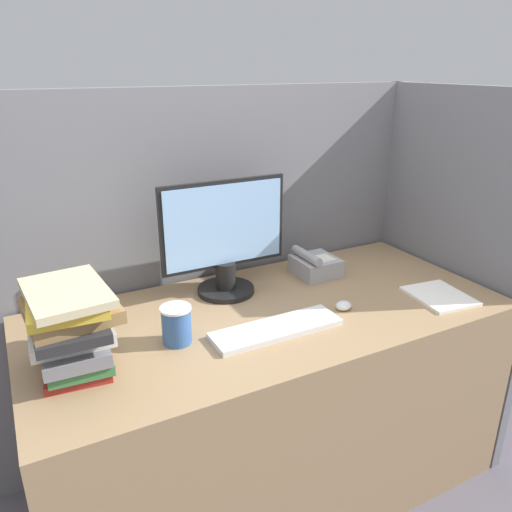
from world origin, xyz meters
name	(u,v)px	position (x,y,z in m)	size (l,w,h in m)	color
cubicle_panel_rear	(222,273)	(0.00, 0.82, 0.76)	(2.10, 0.04, 1.53)	slate
cubicle_panel_right	(443,267)	(0.89, 0.42, 0.76)	(0.04, 0.84, 1.53)	slate
desk	(270,400)	(0.00, 0.39, 0.39)	(1.70, 0.78, 0.78)	#937551
monitor	(225,243)	(-0.08, 0.61, 0.98)	(0.49, 0.22, 0.44)	black
keyboard	(276,329)	(-0.06, 0.25, 0.79)	(0.44, 0.13, 0.02)	silver
mouse	(343,306)	(0.24, 0.28, 0.79)	(0.06, 0.05, 0.03)	silver
coffee_cup	(177,325)	(-0.37, 0.34, 0.84)	(0.10, 0.10, 0.12)	#335999
book_stack	(71,326)	(-0.67, 0.34, 0.91)	(0.26, 0.31, 0.25)	maroon
desk_telephone	(315,265)	(0.32, 0.59, 0.82)	(0.17, 0.18, 0.11)	#99999E
paper_pile	(439,296)	(0.62, 0.19, 0.78)	(0.22, 0.25, 0.01)	white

